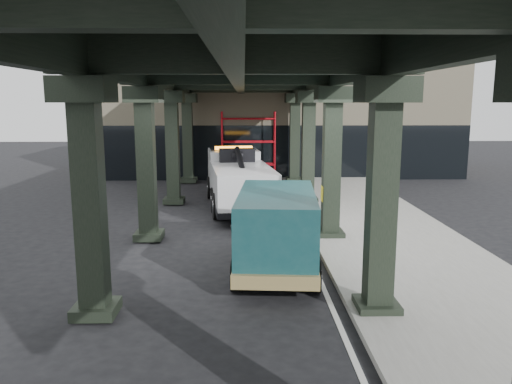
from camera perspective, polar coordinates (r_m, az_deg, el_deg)
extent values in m
plane|color=black|center=(14.76, -0.37, -7.57)|extent=(90.00, 90.00, 0.00)
cube|color=gray|center=(17.32, 14.63, -4.97)|extent=(5.00, 40.00, 0.15)
cube|color=silver|center=(16.79, 5.35, -5.40)|extent=(0.12, 38.00, 0.01)
cube|color=black|center=(10.64, 14.14, -0.97)|extent=(0.55, 0.55, 5.00)
cube|color=black|center=(10.45, 14.68, 11.22)|extent=(1.10, 1.10, 0.50)
cube|color=black|center=(11.31, 13.62, -12.58)|extent=(0.90, 0.90, 0.24)
cube|color=black|center=(16.43, 8.62, 3.07)|extent=(0.55, 0.55, 5.00)
cube|color=black|center=(16.31, 8.83, 10.94)|extent=(1.10, 1.10, 0.50)
cube|color=black|center=(16.87, 8.41, -4.77)|extent=(0.90, 0.90, 0.24)
cube|color=black|center=(22.33, 5.98, 4.98)|extent=(0.55, 0.55, 5.00)
cube|color=black|center=(22.24, 6.09, 10.77)|extent=(1.10, 1.10, 0.50)
cube|color=black|center=(22.66, 5.87, -0.87)|extent=(0.90, 0.90, 0.24)
cube|color=black|center=(28.27, 4.44, 6.09)|extent=(0.55, 0.55, 5.00)
cube|color=black|center=(28.20, 4.50, 10.65)|extent=(1.10, 1.10, 0.50)
cube|color=black|center=(28.53, 4.37, 1.44)|extent=(0.90, 0.90, 0.24)
cube|color=black|center=(10.73, -18.47, -1.09)|extent=(0.55, 0.55, 5.00)
cube|color=black|center=(10.55, -19.17, 10.98)|extent=(1.10, 1.10, 0.50)
cube|color=black|center=(11.40, -17.80, -12.61)|extent=(0.90, 0.90, 0.24)
cube|color=black|center=(16.49, -12.42, 2.97)|extent=(0.55, 0.55, 5.00)
cube|color=black|center=(16.37, -12.72, 10.81)|extent=(1.10, 1.10, 0.50)
cube|color=black|center=(16.93, -12.12, -4.84)|extent=(0.90, 0.90, 0.24)
cube|color=black|center=(22.37, -9.51, 4.91)|extent=(0.55, 0.55, 5.00)
cube|color=black|center=(22.29, -9.68, 10.68)|extent=(1.10, 1.10, 0.50)
cube|color=black|center=(22.70, -9.34, -0.93)|extent=(0.90, 0.90, 0.24)
cube|color=black|center=(28.31, -7.81, 6.03)|extent=(0.55, 0.55, 5.00)
cube|color=black|center=(28.24, -7.92, 10.59)|extent=(1.10, 1.10, 0.50)
cube|color=black|center=(28.57, -7.69, 1.39)|extent=(0.90, 0.90, 0.24)
cube|color=black|center=(16.34, 8.91, 13.74)|extent=(0.35, 32.00, 1.10)
cube|color=black|center=(16.40, -12.83, 13.60)|extent=(0.35, 32.00, 1.10)
cube|color=black|center=(16.09, -1.99, 13.91)|extent=(0.35, 32.00, 1.10)
cube|color=black|center=(16.15, -2.00, 16.39)|extent=(7.40, 32.00, 0.30)
cube|color=#C6B793|center=(34.14, 2.44, 9.33)|extent=(22.00, 10.00, 8.00)
cylinder|color=red|center=(29.09, -3.85, 5.23)|extent=(0.08, 0.08, 4.00)
cylinder|color=red|center=(28.30, -3.92, 5.09)|extent=(0.08, 0.08, 4.00)
cylinder|color=red|center=(29.12, 2.08, 5.25)|extent=(0.08, 0.08, 4.00)
cylinder|color=red|center=(28.32, 2.18, 5.11)|extent=(0.08, 0.08, 4.00)
cylinder|color=red|center=(29.17, -0.88, 3.29)|extent=(3.00, 0.08, 0.08)
cylinder|color=red|center=(29.04, -0.88, 5.83)|extent=(3.00, 0.08, 0.08)
cylinder|color=red|center=(28.97, -0.89, 8.40)|extent=(3.00, 0.08, 0.08)
cube|color=black|center=(21.18, -1.93, -0.25)|extent=(1.81, 7.23, 0.24)
cube|color=silver|center=(23.45, -2.60, 2.77)|extent=(2.50, 2.55, 1.72)
cube|color=silver|center=(24.51, -2.82, 1.96)|extent=(2.31, 0.93, 0.86)
cube|color=black|center=(23.63, -2.67, 3.99)|extent=(2.24, 1.49, 0.81)
cube|color=silver|center=(20.00, -1.59, 0.94)|extent=(2.85, 5.02, 1.34)
cube|color=orange|center=(23.16, -2.57, 5.06)|extent=(1.74, 0.47, 0.15)
cube|color=black|center=(21.76, -2.19, 4.22)|extent=(1.59, 0.75, 0.57)
cylinder|color=black|center=(20.09, -1.67, 3.04)|extent=(0.63, 3.35, 1.28)
cube|color=black|center=(17.82, -0.67, -3.34)|extent=(0.45, 1.36, 0.17)
cube|color=black|center=(17.18, -0.37, -4.02)|extent=(1.55, 0.42, 0.17)
cylinder|color=black|center=(23.80, -5.17, 0.52)|extent=(0.46, 1.08, 1.05)
cylinder|color=silver|center=(23.80, -5.17, 0.52)|extent=(0.44, 0.62, 0.58)
cylinder|color=black|center=(24.00, -0.15, 0.64)|extent=(0.46, 1.08, 1.05)
cylinder|color=silver|center=(24.00, -0.15, 0.64)|extent=(0.44, 0.62, 0.58)
cylinder|color=black|center=(20.70, -4.69, -0.93)|extent=(0.46, 1.08, 1.05)
cylinder|color=silver|center=(20.70, -4.69, -0.93)|extent=(0.44, 0.62, 0.58)
cylinder|color=black|center=(20.93, 1.06, -0.77)|extent=(0.46, 1.08, 1.05)
cylinder|color=silver|center=(20.93, 1.06, -0.77)|extent=(0.44, 0.62, 0.58)
cylinder|color=black|center=(19.48, -4.46, -1.62)|extent=(0.46, 1.08, 1.05)
cylinder|color=silver|center=(19.48, -4.46, -1.62)|extent=(0.44, 0.62, 0.58)
cylinder|color=black|center=(19.73, 1.64, -1.45)|extent=(0.46, 1.08, 1.05)
cylinder|color=silver|center=(19.73, 1.64, -1.45)|extent=(0.44, 0.62, 0.58)
cube|color=#134145|center=(15.85, 2.50, -2.99)|extent=(2.00, 1.18, 0.84)
cube|color=#134145|center=(13.25, 2.39, -3.95)|extent=(2.29, 4.36, 1.83)
cube|color=#9A864E|center=(13.81, 2.39, -6.59)|extent=(2.41, 5.40, 0.33)
cube|color=black|center=(15.32, 2.50, -0.58)|extent=(1.86, 0.54, 0.78)
cube|color=black|center=(13.42, 2.42, -1.72)|extent=(2.25, 3.52, 0.52)
cube|color=silver|center=(16.42, 2.51, -3.87)|extent=(1.88, 0.26, 0.28)
cylinder|color=black|center=(15.96, -0.90, -4.73)|extent=(0.32, 0.81, 0.79)
cylinder|color=silver|center=(15.96, -0.90, -4.73)|extent=(0.33, 0.46, 0.43)
cylinder|color=black|center=(15.94, 5.87, -4.80)|extent=(0.32, 0.81, 0.79)
cylinder|color=silver|center=(15.94, 5.87, -4.80)|extent=(0.33, 0.46, 0.43)
cylinder|color=black|center=(12.20, -2.20, -9.49)|extent=(0.32, 0.81, 0.79)
cylinder|color=silver|center=(12.20, -2.20, -9.49)|extent=(0.33, 0.46, 0.43)
cylinder|color=black|center=(12.18, 6.75, -9.59)|extent=(0.32, 0.81, 0.79)
cylinder|color=silver|center=(12.18, 6.75, -9.59)|extent=(0.33, 0.46, 0.43)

